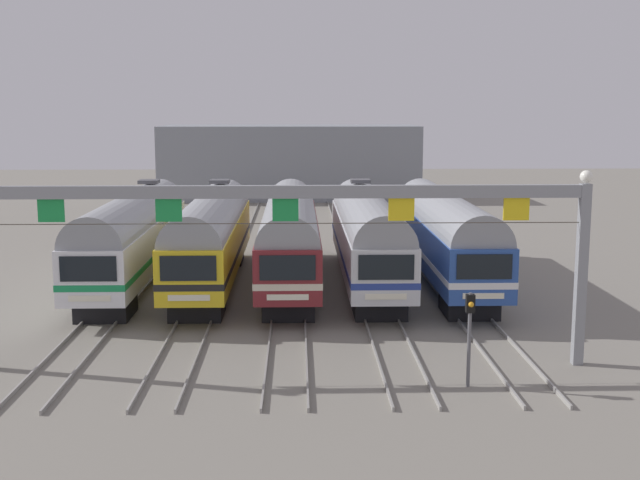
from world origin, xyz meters
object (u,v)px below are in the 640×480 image
object	(u,v)px
catenary_gantry	(286,221)
commuter_train_silver	(367,234)
commuter_train_yellow	(211,234)
yard_signal_mast	(470,322)
commuter_train_blue	(445,233)
commuter_train_maroon	(290,234)
commuter_train_white	(133,235)

from	to	relation	value
catenary_gantry	commuter_train_silver	bearing A→B (deg)	73.44
commuter_train_yellow	yard_signal_mast	world-z (taller)	commuter_train_yellow
catenary_gantry	yard_signal_mast	world-z (taller)	catenary_gantry
commuter_train_blue	catenary_gantry	bearing A→B (deg)	-120.75
commuter_train_maroon	catenary_gantry	world-z (taller)	catenary_gantry
commuter_train_yellow	yard_signal_mast	distance (m)	18.72
commuter_train_maroon	yard_signal_mast	xyz separation A→B (m)	(6.02, -15.79, -0.48)
commuter_train_maroon	catenary_gantry	bearing A→B (deg)	-90.00
commuter_train_silver	commuter_train_blue	world-z (taller)	commuter_train_silver
catenary_gantry	yard_signal_mast	distance (m)	7.12
commuter_train_maroon	commuter_train_yellow	bearing A→B (deg)	179.94
commuter_train_blue	yard_signal_mast	distance (m)	15.92
commuter_train_yellow	commuter_train_maroon	xyz separation A→B (m)	(4.01, -0.00, -0.00)
catenary_gantry	yard_signal_mast	xyz separation A→B (m)	(6.02, -2.29, -3.03)
commuter_train_blue	commuter_train_yellow	bearing A→B (deg)	179.98
catenary_gantry	yard_signal_mast	size ratio (longest dim) A/B	6.71
catenary_gantry	commuter_train_white	bearing A→B (deg)	120.74
catenary_gantry	commuter_train_yellow	bearing A→B (deg)	106.56
commuter_train_blue	commuter_train_white	bearing A→B (deg)	179.98
commuter_train_maroon	yard_signal_mast	size ratio (longest dim) A/B	5.69
commuter_train_maroon	commuter_train_white	bearing A→B (deg)	179.97
commuter_train_silver	commuter_train_blue	size ratio (longest dim) A/B	1.00
commuter_train_white	yard_signal_mast	distance (m)	21.14
yard_signal_mast	commuter_train_blue	bearing A→B (deg)	82.76
catenary_gantry	commuter_train_blue	bearing A→B (deg)	59.25
commuter_train_white	commuter_train_silver	size ratio (longest dim) A/B	1.00
commuter_train_silver	commuter_train_white	bearing A→B (deg)	180.00
commuter_train_white	catenary_gantry	distance (m)	15.91
commuter_train_maroon	yard_signal_mast	world-z (taller)	commuter_train_maroon
commuter_train_yellow	commuter_train_silver	world-z (taller)	same
commuter_train_yellow	yard_signal_mast	size ratio (longest dim) A/B	5.69
commuter_train_blue	yard_signal_mast	bearing A→B (deg)	-97.24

